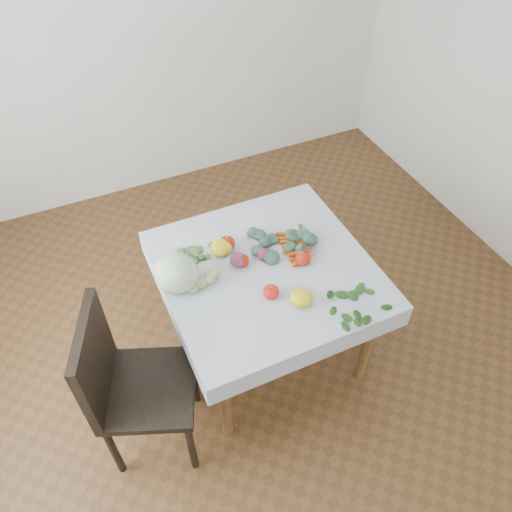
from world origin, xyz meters
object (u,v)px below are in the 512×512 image
(chair, at_px, (127,380))
(carrot_bunch, at_px, (299,246))
(heirloom_back, at_px, (221,247))
(cabbage, at_px, (176,273))
(table, at_px, (266,280))

(chair, relative_size, carrot_bunch, 3.54)
(chair, bearing_deg, heirloom_back, 33.52)
(cabbage, xyz_separation_m, heirloom_back, (0.30, 0.14, -0.06))
(cabbage, bearing_deg, carrot_bunch, -1.00)
(table, bearing_deg, carrot_bunch, 14.84)
(cabbage, height_order, carrot_bunch, cabbage)
(heirloom_back, bearing_deg, chair, -146.48)
(chair, bearing_deg, table, 16.02)
(cabbage, xyz_separation_m, carrot_bunch, (0.71, -0.01, -0.09))
(table, distance_m, chair, 0.91)
(table, height_order, cabbage, cabbage)
(cabbage, distance_m, carrot_bunch, 0.72)
(cabbage, bearing_deg, chair, -140.53)
(table, bearing_deg, cabbage, 171.27)
(table, distance_m, heirloom_back, 0.31)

